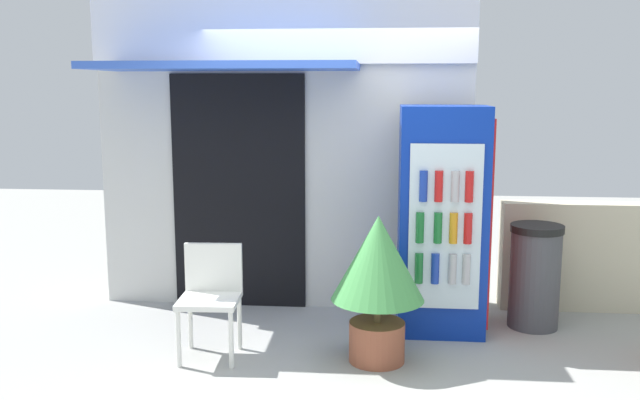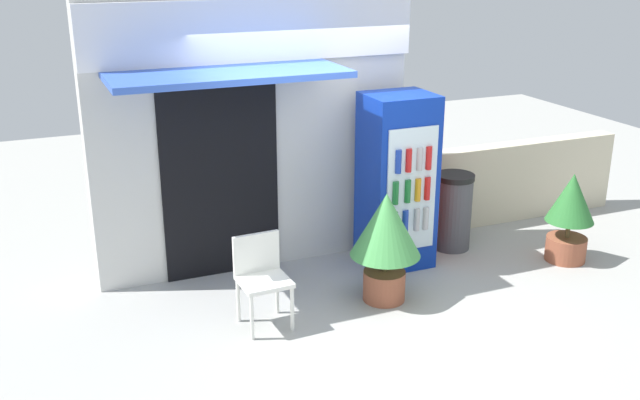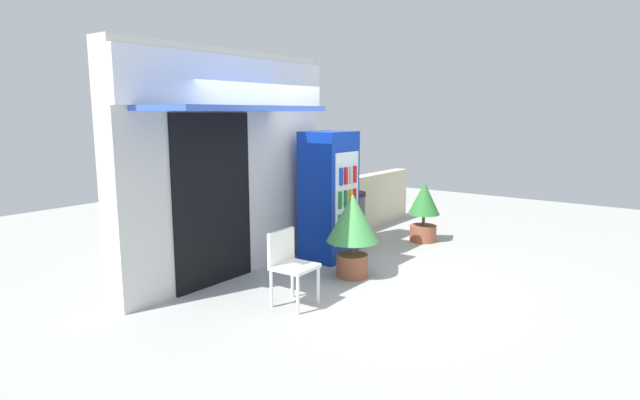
# 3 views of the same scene
# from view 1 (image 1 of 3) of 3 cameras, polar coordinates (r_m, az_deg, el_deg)

# --- Properties ---
(ground) EXTENTS (16.00, 16.00, 0.00)m
(ground) POSITION_cam_1_polar(r_m,az_deg,el_deg) (5.19, 1.36, -13.31)
(ground) COLOR #A3A39E
(storefront_building) EXTENTS (3.36, 1.26, 2.90)m
(storefront_building) POSITION_cam_1_polar(r_m,az_deg,el_deg) (6.26, -3.15, 4.89)
(storefront_building) COLOR silver
(storefront_building) RESTS_ON ground
(drink_cooler) EXTENTS (0.72, 0.67, 1.86)m
(drink_cooler) POSITION_cam_1_polar(r_m,az_deg,el_deg) (5.68, 10.20, -1.64)
(drink_cooler) COLOR #0C2D9E
(drink_cooler) RESTS_ON ground
(plastic_chair) EXTENTS (0.45, 0.44, 0.84)m
(plastic_chair) POSITION_cam_1_polar(r_m,az_deg,el_deg) (5.22, -9.09, -7.51)
(plastic_chair) COLOR white
(plastic_chair) RESTS_ON ground
(potted_plant_near_shop) EXTENTS (0.68, 0.68, 1.10)m
(potted_plant_near_shop) POSITION_cam_1_polar(r_m,az_deg,el_deg) (4.99, 4.86, -5.91)
(potted_plant_near_shop) COLOR #995138
(potted_plant_near_shop) RESTS_ON ground
(trash_bin) EXTENTS (0.44, 0.44, 0.88)m
(trash_bin) POSITION_cam_1_polar(r_m,az_deg,el_deg) (6.03, 17.51, -6.07)
(trash_bin) COLOR #47474C
(trash_bin) RESTS_ON ground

